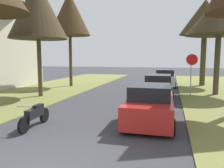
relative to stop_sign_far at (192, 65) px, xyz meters
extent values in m
cylinder|color=#9EA0A5|center=(0.00, 0.23, -1.00)|extent=(0.07, 0.56, 2.21)
cylinder|color=white|center=(0.00, -0.09, 0.41)|extent=(0.81, 0.22, 0.79)
cylinder|color=red|center=(0.00, -0.09, 0.41)|extent=(0.77, 0.22, 0.75)
cylinder|color=#48412C|center=(1.78, 0.91, 0.01)|extent=(0.38, 0.38, 4.23)
cone|color=#3A311E|center=(1.78, 0.91, 3.48)|extent=(4.60, 4.60, 2.71)
cylinder|color=#48412C|center=(2.11, 1.27, 2.78)|extent=(0.94, 0.87, 1.42)
cylinder|color=#48412C|center=(1.97, 0.49, 2.72)|extent=(1.04, 0.59, 1.30)
cylinder|color=#483F23|center=(1.54, 6.36, 0.31)|extent=(0.50, 0.50, 4.83)
cone|color=#392F18|center=(1.54, 6.36, 4.34)|extent=(4.60, 4.60, 3.22)
cylinder|color=#483F23|center=(1.08, 6.81, 3.34)|extent=(1.18, 1.19, 1.38)
cylinder|color=#483F23|center=(1.97, 6.19, 3.21)|extent=(0.59, 1.09, 1.12)
cylinder|color=#483F23|center=(0.98, 6.83, 3.22)|extent=(1.19, 1.37, 1.16)
cylinder|color=#4B422C|center=(-10.06, -3.03, -0.15)|extent=(0.29, 0.29, 3.90)
cone|color=#3C311F|center=(-10.06, -3.03, 3.76)|extent=(3.88, 3.88, 3.92)
cylinder|color=#4B422C|center=(-9.74, -2.65, 2.25)|extent=(0.90, 0.79, 1.00)
cylinder|color=#4B422C|center=(-10.70, -2.93, 2.35)|extent=(0.34, 1.38, 1.20)
cylinder|color=#4C3B23|center=(-10.44, 2.60, 0.24)|extent=(0.28, 0.28, 4.68)
cone|color=#3D2C18|center=(-10.44, 2.60, 4.54)|extent=(3.76, 3.76, 3.90)
cylinder|color=#4C3B23|center=(-11.12, 2.37, 3.05)|extent=(0.59, 1.46, 1.05)
cylinder|color=#4C3B23|center=(-10.89, 2.97, 3.18)|extent=(0.90, 1.05, 1.29)
cylinder|color=#4C3B23|center=(-10.47, 2.07, 3.40)|extent=(1.16, 0.19, 1.70)
cube|color=red|center=(-2.17, -7.07, -1.56)|extent=(1.88, 4.42, 0.85)
cube|color=black|center=(-2.17, -7.29, -0.86)|extent=(1.63, 2.04, 0.56)
cylinder|color=black|center=(-3.07, -5.43, -1.85)|extent=(0.21, 0.60, 0.60)
cylinder|color=black|center=(-1.33, -5.41, -1.85)|extent=(0.21, 0.60, 0.60)
cylinder|color=black|center=(-3.02, -8.73, -1.85)|extent=(0.21, 0.60, 0.60)
cylinder|color=black|center=(-1.28, -8.71, -1.85)|extent=(0.21, 0.60, 0.60)
cube|color=#28663D|center=(-2.18, -1.26, -1.56)|extent=(1.88, 4.42, 0.85)
cube|color=black|center=(-2.18, -1.48, -0.86)|extent=(1.63, 2.04, 0.56)
cylinder|color=black|center=(-3.07, 0.38, -1.85)|extent=(0.21, 0.60, 0.60)
cylinder|color=black|center=(-1.33, 0.40, -1.85)|extent=(0.21, 0.60, 0.60)
cylinder|color=black|center=(-3.03, -2.92, -1.85)|extent=(0.21, 0.60, 0.60)
cylinder|color=black|center=(-1.29, -2.90, -1.85)|extent=(0.21, 0.60, 0.60)
cube|color=white|center=(-1.92, 5.51, -1.56)|extent=(1.88, 4.42, 0.85)
cube|color=black|center=(-1.92, 5.29, -0.86)|extent=(1.63, 2.04, 0.56)
cylinder|color=black|center=(-2.81, 7.15, -1.85)|extent=(0.21, 0.60, 0.60)
cylinder|color=black|center=(-1.07, 7.18, -1.85)|extent=(0.21, 0.60, 0.60)
cylinder|color=black|center=(-2.77, 3.85, -1.85)|extent=(0.21, 0.60, 0.60)
cylinder|color=black|center=(-1.03, 3.88, -1.85)|extent=(0.21, 0.60, 0.60)
cylinder|color=black|center=(-6.35, -9.82, -1.85)|extent=(0.13, 0.60, 0.60)
cylinder|color=black|center=(-6.43, -8.37, -1.85)|extent=(0.13, 0.60, 0.60)
cube|color=black|center=(-6.39, -9.09, -1.57)|extent=(0.29, 1.03, 0.36)
cube|color=black|center=(-6.41, -8.84, -1.37)|extent=(0.25, 0.57, 0.12)
cylinder|color=#9EA0A5|center=(-6.36, -9.72, -1.20)|extent=(0.60, 0.07, 0.04)
camera|label=1|loc=(-1.38, -16.31, 0.51)|focal=35.36mm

